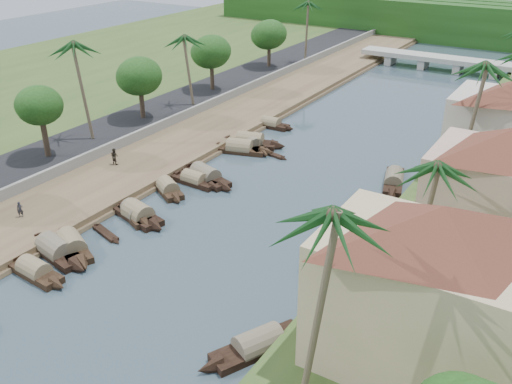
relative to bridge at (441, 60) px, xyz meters
The scene contains 38 objects.
ground 72.02m from the bridge, 90.00° to the right, with size 220.00×220.00×0.00m, color #34454E.
left_bank 54.42m from the bridge, 107.10° to the right, with size 10.00×180.00×0.80m, color brown.
right_bank 55.37m from the bridge, 69.93° to the right, with size 16.00×180.00×1.20m, color #304A1D.
road 57.49m from the bridge, 115.23° to the right, with size 8.00×180.00×1.40m, color black.
retaining_wall 55.79m from the bridge, 111.23° to the right, with size 0.40×180.00×1.10m, color slate.
treeline 28.09m from the bridge, 90.00° to the left, with size 120.00×14.00×8.00m.
bridge is the anchor object (origin of this frame).
building_near 76.54m from the bridge, 75.61° to the right, with size 14.85×14.85×10.20m.
building_mid 61.51m from the bridge, 70.98° to the right, with size 14.11×14.11×9.70m.
sampan_2 79.25m from the bridge, 96.33° to the right, with size 7.33×2.05×1.95m.
sampan_3 76.56m from the bridge, 97.28° to the right, with size 8.81×3.43×2.31m.
sampan_4 75.37m from the bridge, 96.97° to the right, with size 7.99×5.10×2.28m.
sampan_5 68.50m from the bridge, 96.81° to the right, with size 7.53×3.51×2.33m.
sampan_6 68.46m from the bridge, 97.29° to the right, with size 6.86×4.24×2.07m.
sampan_7 60.08m from the bridge, 98.00° to the right, with size 7.01×1.83×1.90m.
sampan_8 63.13m from the bridge, 98.48° to the right, with size 6.27×4.53×2.01m.
sampan_9 58.63m from the bridge, 97.83° to the right, with size 9.07×4.41×2.26m.
sampan_10 50.77m from the bridge, 100.32° to the right, with size 8.45×4.00×2.28m.
sampan_11 48.55m from the bridge, 100.84° to the right, with size 8.93×4.29×2.47m.
sampan_12 48.70m from the bridge, 100.62° to the right, with size 8.20×5.67×2.06m.
sampan_13 42.10m from the bridge, 104.17° to the right, with size 6.73×1.69×1.89m.
sampan_14 77.54m from the bridge, 82.70° to the right, with size 5.30×8.52×2.12m.
sampan_15 65.57m from the bridge, 81.77° to the right, with size 3.03×8.77×2.29m.
sampan_16 49.80m from the bridge, 79.81° to the right, with size 3.93×8.81×2.13m.
canoe_1 72.07m from the bridge, 96.89° to the right, with size 4.55×1.99×0.73m.
canoe_2 49.21m from the bridge, 96.47° to the right, with size 4.74×1.55×0.68m.
palm_0 82.78m from the bridge, 79.46° to the right, with size 3.20×3.20×13.48m.
palm_1 67.75m from the bridge, 76.24° to the right, with size 3.20×3.20×10.22m.
palm_2 52.58m from the bridge, 73.04° to the right, with size 3.20×3.20×13.38m.
palm_5 63.76m from the bridge, 112.41° to the right, with size 3.20×3.20×12.21m.
palm_6 48.06m from the bridge, 117.71° to the right, with size 3.20×3.20×10.46m.
palm_8 25.23m from the bridge, 150.87° to the right, with size 3.20×3.20×11.36m.
tree_2 68.86m from the bridge, 110.46° to the right, with size 4.73×4.73×7.48m.
tree_3 55.13m from the bridge, 115.92° to the right, with size 5.48×5.48×7.49m.
tree_4 42.19m from the bridge, 124.96° to the right, with size 5.48×5.48×7.66m.
tree_5 30.39m from the bridge, 143.12° to the right, with size 5.53×5.53×7.47m.
person_near 75.82m from the bridge, 102.25° to the right, with size 0.52×0.34×1.42m, color #24262C.
person_far 63.66m from the bridge, 105.85° to the right, with size 0.85×0.67×1.76m, color #302B21.
Camera 1 is at (24.21, -28.53, 24.60)m, focal length 40.00 mm.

